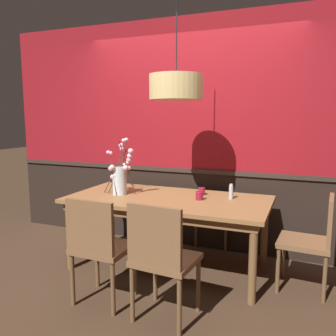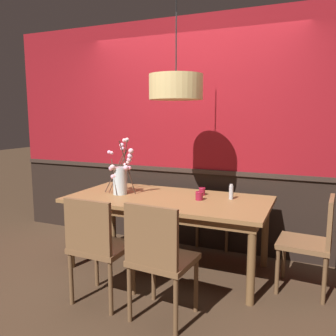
# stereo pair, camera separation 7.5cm
# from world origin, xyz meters

# --- Properties ---
(ground_plane) EXTENTS (24.00, 24.00, 0.00)m
(ground_plane) POSITION_xyz_m (0.00, 0.00, 0.00)
(ground_plane) COLOR #422D1E
(back_wall) EXTENTS (4.92, 0.14, 2.68)m
(back_wall) POSITION_xyz_m (0.00, 0.72, 1.33)
(back_wall) COLOR black
(back_wall) RESTS_ON ground
(dining_table) EXTENTS (2.02, 1.00, 0.74)m
(dining_table) POSITION_xyz_m (0.00, 0.00, 0.67)
(dining_table) COLOR olive
(dining_table) RESTS_ON ground
(chair_far_side_right) EXTENTS (0.45, 0.43, 0.93)m
(chair_far_side_right) POSITION_xyz_m (0.30, 0.88, 0.52)
(chair_far_side_right) COLOR brown
(chair_far_side_right) RESTS_ON ground
(chair_near_side_right) EXTENTS (0.49, 0.46, 0.94)m
(chair_near_side_right) POSITION_xyz_m (0.32, -0.93, 0.53)
(chair_near_side_right) COLOR brown
(chair_near_side_right) RESTS_ON ground
(chair_near_side_left) EXTENTS (0.46, 0.42, 0.92)m
(chair_near_side_left) POSITION_xyz_m (-0.26, -0.89, 0.53)
(chair_near_side_left) COLOR brown
(chair_near_side_left) RESTS_ON ground
(chair_head_east_end) EXTENTS (0.47, 0.44, 0.88)m
(chair_head_east_end) POSITION_xyz_m (1.38, 0.02, 0.49)
(chair_head_east_end) COLOR brown
(chair_head_east_end) RESTS_ON ground
(vase_with_blossoms) EXTENTS (0.43, 0.33, 0.59)m
(vase_with_blossoms) POSITION_xyz_m (-0.53, -0.05, 0.92)
(vase_with_blossoms) COLOR silver
(vase_with_blossoms) RESTS_ON dining_table
(candle_holder_nearer_center) EXTENTS (0.08, 0.08, 0.08)m
(candle_holder_nearer_center) POSITION_xyz_m (0.33, 0.02, 0.79)
(candle_holder_nearer_center) COLOR maroon
(candle_holder_nearer_center) RESTS_ON dining_table
(candle_holder_nearer_edge) EXTENTS (0.07, 0.07, 0.08)m
(candle_holder_nearer_edge) POSITION_xyz_m (0.29, 0.24, 0.78)
(candle_holder_nearer_edge) COLOR maroon
(candle_holder_nearer_edge) RESTS_ON dining_table
(condiment_bottle) EXTENTS (0.04, 0.04, 0.15)m
(condiment_bottle) POSITION_xyz_m (0.61, 0.18, 0.82)
(condiment_bottle) COLOR #ADADB2
(condiment_bottle) RESTS_ON dining_table
(pendant_lamp) EXTENTS (0.51, 0.51, 0.96)m
(pendant_lamp) POSITION_xyz_m (0.12, -0.08, 1.83)
(pendant_lamp) COLOR tan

